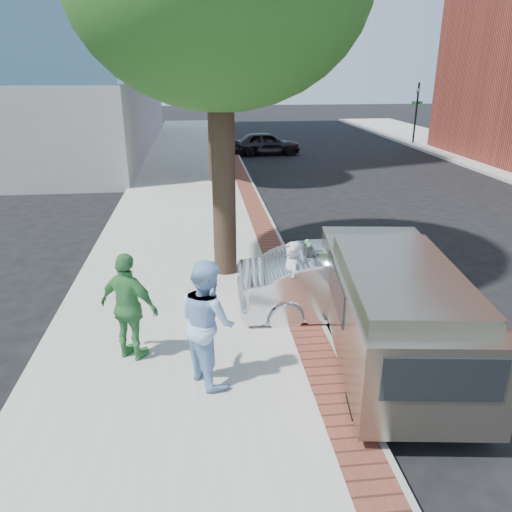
{
  "coord_description": "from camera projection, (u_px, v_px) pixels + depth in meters",
  "views": [
    {
      "loc": [
        -1.13,
        -8.95,
        4.61
      ],
      "look_at": [
        -0.1,
        0.03,
        1.2
      ],
      "focal_mm": 35.0,
      "sensor_mm": 36.0,
      "label": 1
    }
  ],
  "objects": [
    {
      "name": "person_green",
      "position": [
        129.0,
        307.0,
        7.91
      ],
      "size": [
        1.14,
        0.91,
        1.81
      ],
      "primitive_type": "imported",
      "rotation": [
        0.0,
        0.0,
        2.62
      ],
      "color": "#408C46",
      "rests_on": "sidewalk"
    },
    {
      "name": "person_gray",
      "position": [
        290.0,
        283.0,
        9.1
      ],
      "size": [
        0.41,
        0.6,
        1.58
      ],
      "primitive_type": "imported",
      "rotation": [
        0.0,
        0.0,
        -1.51
      ],
      "color": "#BCBCC1",
      "rests_on": "sidewalk"
    },
    {
      "name": "parking_meter",
      "position": [
        308.0,
        262.0,
        9.35
      ],
      "size": [
        0.12,
        0.32,
        1.47
      ],
      "color": "gray",
      "rests_on": "sidewalk"
    },
    {
      "name": "curb",
      "position": [
        263.0,
        205.0,
        17.59
      ],
      "size": [
        0.1,
        60.0,
        0.15
      ],
      "primitive_type": "cube",
      "color": "gray",
      "rests_on": "ground"
    },
    {
      "name": "signal_far",
      "position": [
        417.0,
        108.0,
        31.05
      ],
      "size": [
        0.7,
        0.15,
        3.8
      ],
      "color": "black",
      "rests_on": "ground"
    },
    {
      "name": "sidewalk",
      "position": [
        190.0,
        207.0,
        17.31
      ],
      "size": [
        5.0,
        60.0,
        0.15
      ],
      "primitive_type": "cube",
      "color": "#9E9991",
      "rests_on": "ground"
    },
    {
      "name": "person_officer",
      "position": [
        207.0,
        322.0,
        7.33
      ],
      "size": [
        1.09,
        1.17,
        1.93
      ],
      "primitive_type": "imported",
      "rotation": [
        0.0,
        0.0,
        2.06
      ],
      "color": "#98BEEA",
      "rests_on": "sidewalk"
    },
    {
      "name": "ground",
      "position": [
        261.0,
        312.0,
        10.07
      ],
      "size": [
        120.0,
        120.0,
        0.0
      ],
      "primitive_type": "plane",
      "color": "black",
      "rests_on": "ground"
    },
    {
      "name": "signal_near",
      "position": [
        231.0,
        110.0,
        29.81
      ],
      "size": [
        0.7,
        0.15,
        3.8
      ],
      "color": "black",
      "rests_on": "ground"
    },
    {
      "name": "bg_car",
      "position": [
        266.0,
        143.0,
        28.09
      ],
      "size": [
        3.86,
        1.7,
        1.29
      ],
      "primitive_type": "imported",
      "rotation": [
        0.0,
        0.0,
        1.62
      ],
      "color": "black",
      "rests_on": "ground"
    },
    {
      "name": "tree_far",
      "position": [
        211.0,
        49.0,
        19.29
      ],
      "size": [
        4.8,
        4.8,
        7.14
      ],
      "color": "black",
      "rests_on": "sidewalk"
    },
    {
      "name": "sedan_silver",
      "position": [
        344.0,
        283.0,
        9.72
      ],
      "size": [
        4.15,
        1.51,
        1.36
      ],
      "primitive_type": "imported",
      "rotation": [
        0.0,
        0.0,
        1.55
      ],
      "color": "silver",
      "rests_on": "ground"
    },
    {
      "name": "brick_strip",
      "position": [
        253.0,
        203.0,
        17.52
      ],
      "size": [
        0.6,
        60.0,
        0.01
      ],
      "primitive_type": "cube",
      "color": "brown",
      "rests_on": "sidewalk"
    },
    {
      "name": "van",
      "position": [
        391.0,
        304.0,
        8.22
      ],
      "size": [
        2.44,
        5.01,
        1.78
      ],
      "rotation": [
        0.0,
        0.0,
        -0.13
      ],
      "color": "gray",
      "rests_on": "ground"
    }
  ]
}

